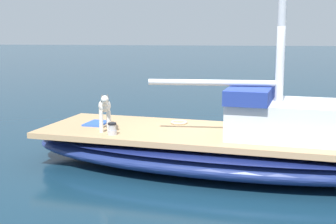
{
  "coord_description": "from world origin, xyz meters",
  "views": [
    {
      "loc": [
        8.23,
        -0.02,
        2.47
      ],
      "look_at": [
        0.0,
        -1.0,
        1.01
      ],
      "focal_mm": 51.09,
      "sensor_mm": 36.0,
      "label": 1
    }
  ],
  "objects_px": {
    "dog_white": "(105,107)",
    "deck_towel": "(97,123)",
    "coiled_rope": "(179,122)",
    "deck_winch": "(112,129)",
    "sailboat_main": "(224,151)"
  },
  "relations": [
    {
      "from": "deck_towel",
      "to": "coiled_rope",
      "type": "bearing_deg",
      "value": 98.74
    },
    {
      "from": "deck_winch",
      "to": "deck_towel",
      "type": "relative_size",
      "value": 0.38
    },
    {
      "from": "deck_towel",
      "to": "deck_winch",
      "type": "bearing_deg",
      "value": 30.53
    },
    {
      "from": "coiled_rope",
      "to": "deck_towel",
      "type": "relative_size",
      "value": 0.58
    },
    {
      "from": "sailboat_main",
      "to": "dog_white",
      "type": "distance_m",
      "value": 2.25
    },
    {
      "from": "coiled_rope",
      "to": "deck_towel",
      "type": "bearing_deg",
      "value": -81.26
    },
    {
      "from": "dog_white",
      "to": "deck_towel",
      "type": "relative_size",
      "value": 1.65
    },
    {
      "from": "dog_white",
      "to": "deck_towel",
      "type": "height_order",
      "value": "dog_white"
    },
    {
      "from": "sailboat_main",
      "to": "deck_towel",
      "type": "relative_size",
      "value": 13.52
    },
    {
      "from": "sailboat_main",
      "to": "dog_white",
      "type": "bearing_deg",
      "value": -88.18
    },
    {
      "from": "deck_winch",
      "to": "coiled_rope",
      "type": "bearing_deg",
      "value": 136.76
    },
    {
      "from": "deck_winch",
      "to": "coiled_rope",
      "type": "relative_size",
      "value": 0.65
    },
    {
      "from": "dog_white",
      "to": "coiled_rope",
      "type": "relative_size",
      "value": 2.85
    },
    {
      "from": "deck_winch",
      "to": "deck_towel",
      "type": "distance_m",
      "value": 1.02
    },
    {
      "from": "coiled_rope",
      "to": "sailboat_main",
      "type": "bearing_deg",
      "value": 50.06
    }
  ]
}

